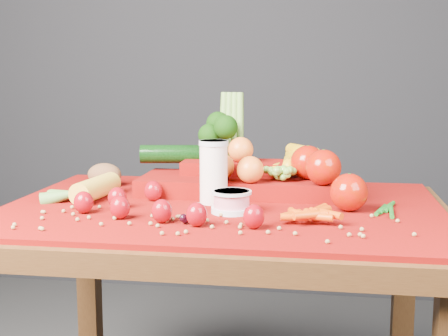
# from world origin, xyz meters

# --- Properties ---
(table) EXTENTS (1.10, 0.80, 0.75)m
(table) POSITION_xyz_m (0.00, 0.00, 0.66)
(table) COLOR #321A0B
(table) RESTS_ON ground
(red_cloth) EXTENTS (1.05, 0.75, 0.01)m
(red_cloth) POSITION_xyz_m (0.00, 0.00, 0.76)
(red_cloth) COLOR #750306
(red_cloth) RESTS_ON table
(milk_glass) EXTENTS (0.07, 0.07, 0.16)m
(milk_glass) POSITION_xyz_m (-0.03, 0.02, 0.85)
(milk_glass) COLOR #F2DDD3
(milk_glass) RESTS_ON red_cloth
(yogurt_bowl) EXTENTS (0.09, 0.09, 0.05)m
(yogurt_bowl) POSITION_xyz_m (0.03, -0.08, 0.79)
(yogurt_bowl) COLOR silver
(yogurt_bowl) RESTS_ON red_cloth
(strawberry_scatter) EXTENTS (0.48, 0.28, 0.06)m
(strawberry_scatter) POSITION_xyz_m (-0.16, -0.13, 0.79)
(strawberry_scatter) COLOR #7F0306
(strawberry_scatter) RESTS_ON red_cloth
(dark_grape_cluster) EXTENTS (0.06, 0.05, 0.03)m
(dark_grape_cluster) POSITION_xyz_m (-0.03, -0.20, 0.78)
(dark_grape_cluster) COLOR black
(dark_grape_cluster) RESTS_ON red_cloth
(soybean_scatter) EXTENTS (0.84, 0.24, 0.01)m
(soybean_scatter) POSITION_xyz_m (0.00, -0.20, 0.77)
(soybean_scatter) COLOR #9D7A43
(soybean_scatter) RESTS_ON red_cloth
(corn_ear) EXTENTS (0.20, 0.24, 0.06)m
(corn_ear) POSITION_xyz_m (-0.36, -0.01, 0.78)
(corn_ear) COLOR #F1B54A
(corn_ear) RESTS_ON red_cloth
(potato) EXTENTS (0.10, 0.07, 0.07)m
(potato) POSITION_xyz_m (-0.37, 0.20, 0.79)
(potato) COLOR brown
(potato) RESTS_ON red_cloth
(baby_carrot_pile) EXTENTS (0.18, 0.17, 0.03)m
(baby_carrot_pile) POSITION_xyz_m (0.22, -0.13, 0.78)
(baby_carrot_pile) COLOR #C33D06
(baby_carrot_pile) RESTS_ON red_cloth
(green_bean_pile) EXTENTS (0.14, 0.12, 0.01)m
(green_bean_pile) POSITION_xyz_m (0.38, -0.01, 0.77)
(green_bean_pile) COLOR #166218
(green_bean_pile) RESTS_ON red_cloth
(produce_mound) EXTENTS (0.62, 0.37, 0.27)m
(produce_mound) POSITION_xyz_m (0.05, 0.15, 0.82)
(produce_mound) COLOR #750306
(produce_mound) RESTS_ON red_cloth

